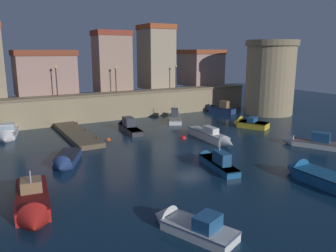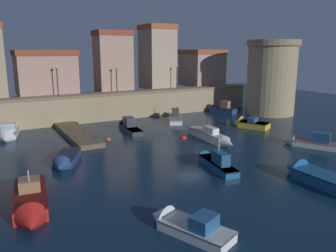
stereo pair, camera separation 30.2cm
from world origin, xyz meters
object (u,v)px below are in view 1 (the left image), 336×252
object	(u,v)px
moored_boat_0	(214,160)
moored_boat_10	(33,204)
quay_lamp_1	(116,75)
moored_boat_1	(247,124)
moored_boat_3	(212,136)
moored_boat_6	(187,224)
moored_boat_4	(128,126)
moored_boat_11	(174,116)
quay_lamp_0	(56,76)
moored_boat_12	(219,109)
moored_boat_7	(308,142)
mooring_buoy_2	(183,138)
moored_boat_2	(317,176)
moored_boat_8	(7,134)
quay_lamp_2	(176,73)
mooring_buoy_0	(108,140)
fortress_tower	(270,77)
moored_boat_5	(66,161)

from	to	relation	value
moored_boat_0	moored_boat_10	xyz separation A→B (m)	(-13.71, -1.23, 0.07)
quay_lamp_1	moored_boat_0	size ratio (longest dim) A/B	0.55
moored_boat_1	moored_boat_10	world-z (taller)	moored_boat_10
moored_boat_3	moored_boat_6	world-z (taller)	moored_boat_3
moored_boat_4	moored_boat_11	distance (m)	8.11
moored_boat_6	moored_boat_11	distance (m)	28.41
quay_lamp_0	moored_boat_1	xyz separation A→B (m)	(19.11, -12.72, -5.51)
moored_boat_1	quay_lamp_0	bearing A→B (deg)	29.65
moored_boat_10	moored_boat_11	bearing A→B (deg)	139.78
moored_boat_1	moored_boat_11	distance (m)	9.81
quay_lamp_0	moored_boat_0	size ratio (longest dim) A/B	0.59
moored_boat_10	moored_boat_12	distance (m)	34.90
moored_boat_4	moored_boat_11	world-z (taller)	moored_boat_11
moored_boat_4	moored_boat_7	size ratio (longest dim) A/B	1.35
moored_boat_6	moored_boat_0	bearing A→B (deg)	-66.73
quay_lamp_0	mooring_buoy_2	bearing A→B (deg)	-54.48
moored_boat_0	quay_lamp_1	bearing A→B (deg)	9.19
moored_boat_2	moored_boat_10	xyz separation A→B (m)	(-17.81, 5.01, 0.07)
moored_boat_2	moored_boat_11	world-z (taller)	moored_boat_11
moored_boat_8	moored_boat_11	world-z (taller)	moored_boat_11
moored_boat_1	moored_boat_3	bearing A→B (deg)	85.32
quay_lamp_2	moored_boat_2	world-z (taller)	quay_lamp_2
moored_boat_2	mooring_buoy_0	xyz separation A→B (m)	(-8.72, 17.81, -0.42)
fortress_tower	quay_lamp_2	world-z (taller)	fortress_tower
fortress_tower	moored_boat_3	world-z (taller)	fortress_tower
moored_boat_7	mooring_buoy_2	size ratio (longest dim) A/B	7.80
quay_lamp_2	mooring_buoy_0	bearing A→B (deg)	-144.17
moored_boat_8	moored_boat_12	xyz separation A→B (m)	(28.49, 0.83, 0.12)
fortress_tower	moored_boat_10	distance (m)	38.07
moored_boat_5	mooring_buoy_2	distance (m)	12.79
fortress_tower	moored_boat_2	bearing A→B (deg)	-128.85
quay_lamp_2	moored_boat_2	bearing A→B (deg)	-101.02
quay_lamp_2	moored_boat_1	xyz separation A→B (m)	(2.32, -12.72, -5.36)
fortress_tower	moored_boat_4	world-z (taller)	fortress_tower
quay_lamp_1	mooring_buoy_2	bearing A→B (deg)	-81.42
quay_lamp_1	moored_boat_7	distance (m)	24.93
moored_boat_2	moored_boat_11	distance (m)	23.82
quay_lamp_2	fortress_tower	bearing A→B (deg)	-33.77
moored_boat_0	moored_boat_1	xyz separation A→B (m)	(11.87, 9.09, 0.01)
moored_boat_0	mooring_buoy_0	xyz separation A→B (m)	(-4.63, 11.56, -0.42)
moored_boat_7	moored_boat_8	distance (m)	30.32
mooring_buoy_2	mooring_buoy_0	bearing A→B (deg)	155.38
moored_boat_2	moored_boat_1	bearing A→B (deg)	-26.30
moored_boat_0	moored_boat_6	xyz separation A→B (m)	(-7.29, -7.29, -0.05)
quay_lamp_2	moored_boat_7	size ratio (longest dim) A/B	0.66
moored_boat_10	moored_boat_12	xyz separation A→B (m)	(28.76, 19.78, 0.05)
moored_boat_10	moored_boat_11	xyz separation A→B (m)	(20.42, 18.66, -0.06)
quay_lamp_0	moored_boat_5	world-z (taller)	quay_lamp_0
quay_lamp_0	moored_boat_2	bearing A→B (deg)	-68.01
moored_boat_7	moored_boat_8	xyz separation A→B (m)	(-24.60, 17.72, -0.01)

